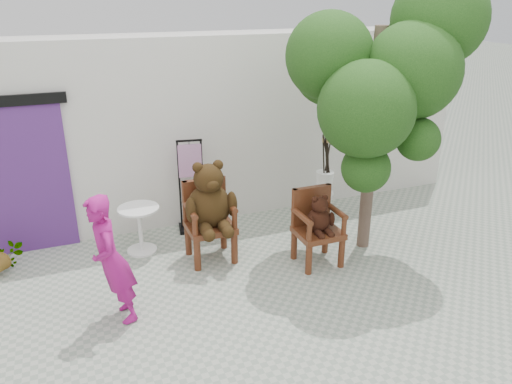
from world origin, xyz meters
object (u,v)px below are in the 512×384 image
at_px(cafe_table, 140,224).
at_px(chair_small, 317,221).
at_px(display_stand, 192,196).
at_px(chair_big, 209,206).
at_px(tree, 380,66).
at_px(person, 111,260).
at_px(stool_bucket, 325,182).

bearing_deg(cafe_table, chair_small, -28.41).
bearing_deg(display_stand, chair_big, -80.51).
xyz_separation_m(display_stand, tree, (2.20, -1.61, 2.12)).
bearing_deg(chair_big, chair_small, -24.99).
bearing_deg(person, tree, 91.79).
bearing_deg(cafe_table, chair_big, -33.21).
relative_size(chair_small, cafe_table, 1.53).
height_order(chair_small, person, person).
distance_m(chair_small, cafe_table, 2.58).
distance_m(chair_small, person, 2.84).
distance_m(chair_big, tree, 2.96).
bearing_deg(display_stand, chair_small, -40.71).
bearing_deg(tree, chair_big, 164.84).
xyz_separation_m(person, stool_bucket, (3.67, 1.67, -0.15)).
height_order(chair_big, tree, tree).
height_order(display_stand, stool_bucket, display_stand).
bearing_deg(chair_small, tree, 2.61).
bearing_deg(display_stand, cafe_table, -145.07).
height_order(person, cafe_table, person).
distance_m(display_stand, stool_bucket, 2.24).
height_order(cafe_table, tree, tree).
relative_size(chair_big, tree, 0.38).
relative_size(chair_big, stool_bucket, 1.02).
distance_m(chair_big, chair_small, 1.52).
bearing_deg(display_stand, person, -116.21).
relative_size(chair_big, cafe_table, 2.10).
bearing_deg(chair_small, stool_bucket, 57.16).
bearing_deg(display_stand, tree, -26.43).
bearing_deg(tree, display_stand, 143.81).
xyz_separation_m(cafe_table, display_stand, (0.90, 0.43, 0.14)).
height_order(chair_small, display_stand, display_stand).
bearing_deg(stool_bucket, cafe_table, -178.30).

